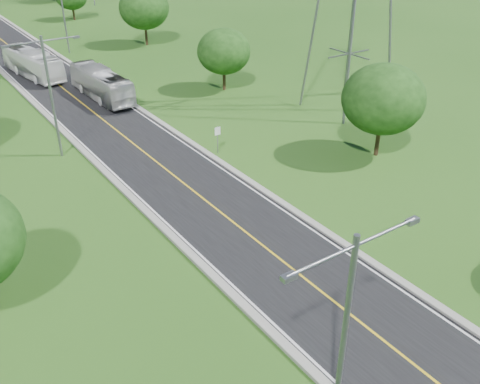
% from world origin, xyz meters
% --- Properties ---
extents(ground, '(260.00, 260.00, 0.00)m').
position_xyz_m(ground, '(0.00, 60.00, 0.00)').
color(ground, '#224A14').
rests_on(ground, ground).
extents(road, '(8.00, 150.00, 0.06)m').
position_xyz_m(road, '(0.00, 66.00, 0.03)').
color(road, black).
rests_on(road, ground).
extents(curb_left, '(0.50, 150.00, 0.22)m').
position_xyz_m(curb_left, '(-4.25, 66.00, 0.11)').
color(curb_left, gray).
rests_on(curb_left, ground).
extents(curb_right, '(0.50, 150.00, 0.22)m').
position_xyz_m(curb_right, '(4.25, 66.00, 0.11)').
color(curb_right, gray).
rests_on(curb_right, ground).
extents(speed_limit_sign, '(0.55, 0.09, 2.40)m').
position_xyz_m(speed_limit_sign, '(5.20, 37.98, 1.60)').
color(speed_limit_sign, slate).
rests_on(speed_limit_sign, ground).
extents(streetlight_near_left, '(5.90, 0.25, 10.00)m').
position_xyz_m(streetlight_near_left, '(-6.00, 12.00, 5.94)').
color(streetlight_near_left, slate).
rests_on(streetlight_near_left, ground).
extents(streetlight_mid_left, '(5.90, 0.25, 10.00)m').
position_xyz_m(streetlight_mid_left, '(-6.00, 45.00, 5.94)').
color(streetlight_mid_left, slate).
rests_on(streetlight_mid_left, ground).
extents(streetlight_far_right, '(5.90, 0.25, 10.00)m').
position_xyz_m(streetlight_far_right, '(6.00, 78.00, 5.94)').
color(streetlight_far_right, slate).
rests_on(streetlight_far_right, ground).
extents(tree_rb, '(6.72, 6.72, 7.82)m').
position_xyz_m(tree_rb, '(16.00, 30.00, 4.95)').
color(tree_rb, black).
rests_on(tree_rb, ground).
extents(tree_rc, '(5.88, 5.88, 6.84)m').
position_xyz_m(tree_rc, '(15.00, 52.00, 4.33)').
color(tree_rc, black).
rests_on(tree_rc, ground).
extents(tree_rd, '(7.14, 7.14, 8.30)m').
position_xyz_m(tree_rd, '(17.00, 76.00, 5.27)').
color(tree_rd, black).
rests_on(tree_rd, ground).
extents(bus_outbound, '(2.98, 11.35, 3.14)m').
position_xyz_m(bus_outbound, '(2.47, 56.89, 1.63)').
color(bus_outbound, beige).
rests_on(bus_outbound, road).
extents(bus_inbound, '(4.36, 11.80, 3.21)m').
position_xyz_m(bus_inbound, '(-1.30, 69.09, 1.67)').
color(bus_inbound, white).
rests_on(bus_inbound, road).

